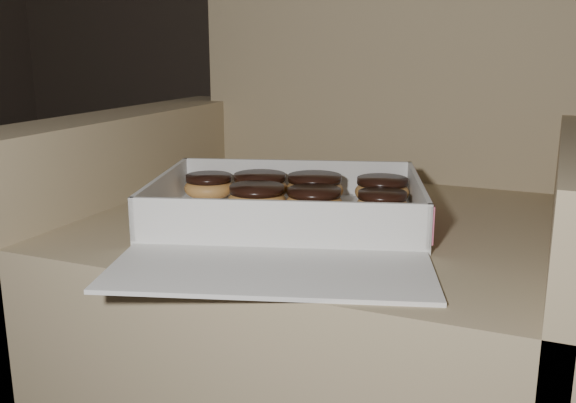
# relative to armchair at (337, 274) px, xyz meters

# --- Properties ---
(armchair) EXTENTS (0.84, 0.71, 0.88)m
(armchair) POSITION_rel_armchair_xyz_m (0.00, 0.00, 0.00)
(armchair) COLOR tan
(armchair) RESTS_ON floor
(bakery_box) EXTENTS (0.47, 0.51, 0.06)m
(bakery_box) POSITION_rel_armchair_xyz_m (-0.02, -0.16, 0.13)
(bakery_box) COLOR silver
(bakery_box) RESTS_ON armchair
(donut_a) EXTENTS (0.08, 0.08, 0.04)m
(donut_a) POSITION_rel_armchair_xyz_m (-0.18, -0.08, 0.14)
(donut_a) COLOR #C58945
(donut_a) RESTS_ON bakery_box
(donut_b) EXTENTS (0.09, 0.09, 0.04)m
(donut_b) POSITION_rel_armchair_xyz_m (-0.02, -0.04, 0.15)
(donut_b) COLOR #C58945
(donut_b) RESTS_ON bakery_box
(donut_c) EXTENTS (0.08, 0.08, 0.04)m
(donut_c) POSITION_rel_armchair_xyz_m (0.07, -0.01, 0.15)
(donut_c) COLOR #C58945
(donut_c) RESTS_ON bakery_box
(donut_d) EXTENTS (0.08, 0.08, 0.04)m
(donut_d) POSITION_rel_armchair_xyz_m (0.00, -0.11, 0.15)
(donut_d) COLOR #C58945
(donut_d) RESTS_ON bakery_box
(donut_e) EXTENTS (0.07, 0.07, 0.04)m
(donut_e) POSITION_rel_armchair_xyz_m (0.09, -0.08, 0.14)
(donut_e) COLOR #C58945
(donut_e) RESTS_ON bakery_box
(donut_f) EXTENTS (0.08, 0.08, 0.04)m
(donut_f) POSITION_rel_armchair_xyz_m (-0.11, -0.06, 0.15)
(donut_f) COLOR #C58945
(donut_f) RESTS_ON bakery_box
(donut_g) EXTENTS (0.08, 0.08, 0.04)m
(donut_g) POSITION_rel_armchair_xyz_m (-0.08, -0.13, 0.15)
(donut_g) COLOR #C58945
(donut_g) RESTS_ON bakery_box
(crumb_a) EXTENTS (0.01, 0.01, 0.00)m
(crumb_a) POSITION_rel_armchair_xyz_m (-0.03, -0.19, 0.13)
(crumb_a) COLOR black
(crumb_a) RESTS_ON bakery_box
(crumb_b) EXTENTS (0.01, 0.01, 0.00)m
(crumb_b) POSITION_rel_armchair_xyz_m (-0.16, -0.21, 0.13)
(crumb_b) COLOR black
(crumb_b) RESTS_ON bakery_box
(crumb_c) EXTENTS (0.01, 0.01, 0.00)m
(crumb_c) POSITION_rel_armchair_xyz_m (0.01, -0.15, 0.13)
(crumb_c) COLOR black
(crumb_c) RESTS_ON bakery_box
(crumb_d) EXTENTS (0.01, 0.01, 0.00)m
(crumb_d) POSITION_rel_armchair_xyz_m (0.08, -0.10, 0.13)
(crumb_d) COLOR black
(crumb_d) RESTS_ON bakery_box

